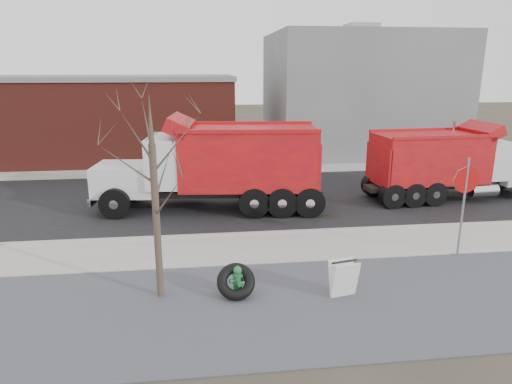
{
  "coord_description": "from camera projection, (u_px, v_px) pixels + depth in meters",
  "views": [
    {
      "loc": [
        -2.05,
        -13.55,
        5.75
      ],
      "look_at": [
        -0.12,
        2.22,
        1.4
      ],
      "focal_mm": 32.0,
      "sensor_mm": 36.0,
      "label": 1
    }
  ],
  "objects": [
    {
      "name": "gravel_verge",
      "position": [
        288.0,
        305.0,
        11.37
      ],
      "size": [
        60.0,
        5.0,
        0.03
      ],
      "primitive_type": "cube",
      "color": "slate",
      "rests_on": "ground"
    },
    {
      "name": "dump_truck_red_a",
      "position": [
        450.0,
        161.0,
        20.26
      ],
      "size": [
        8.39,
        2.78,
        3.37
      ],
      "rotation": [
        0.0,
        0.0,
        0.06
      ],
      "color": "black",
      "rests_on": "ground"
    },
    {
      "name": "fire_hydrant",
      "position": [
        238.0,
        282.0,
        11.84
      ],
      "size": [
        0.46,
        0.45,
        0.82
      ],
      "rotation": [
        0.0,
        0.0,
        0.25
      ],
      "color": "#2C7438",
      "rests_on": "ground"
    },
    {
      "name": "dump_truck_red_b",
      "position": [
        218.0,
        163.0,
        18.61
      ],
      "size": [
        9.38,
        3.49,
        3.88
      ],
      "rotation": [
        0.0,
        0.0,
        3.04
      ],
      "color": "black",
      "rests_on": "ground"
    },
    {
      "name": "building_brick",
      "position": [
        75.0,
        117.0,
        29.13
      ],
      "size": [
        20.2,
        8.2,
        5.3
      ],
      "color": "maroon",
      "rests_on": "ground"
    },
    {
      "name": "road",
      "position": [
        248.0,
        198.0,
        20.76
      ],
      "size": [
        60.0,
        9.4,
        0.02
      ],
      "primitive_type": "cube",
      "color": "black",
      "rests_on": "ground"
    },
    {
      "name": "stop_sign",
      "position": [
        465.0,
        191.0,
        13.8
      ],
      "size": [
        0.86,
        0.07,
        3.16
      ],
      "rotation": [
        0.0,
        0.0,
        -0.34
      ],
      "color": "gray",
      "rests_on": "ground"
    },
    {
      "name": "building_grey",
      "position": [
        358.0,
        93.0,
        31.96
      ],
      "size": [
        12.0,
        10.0,
        8.0
      ],
      "color": "gray",
      "rests_on": "ground"
    },
    {
      "name": "sandwich_board",
      "position": [
        344.0,
        278.0,
        11.69
      ],
      "size": [
        0.79,
        0.58,
        0.99
      ],
      "rotation": [
        0.0,
        0.0,
        0.21
      ],
      "color": "white",
      "rests_on": "ground"
    },
    {
      "name": "sidewalk",
      "position": [
        267.0,
        248.0,
        14.96
      ],
      "size": [
        60.0,
        2.5,
        0.06
      ],
      "primitive_type": "cube",
      "color": "#9E9B93",
      "rests_on": "ground"
    },
    {
      "name": "far_sidewalk",
      "position": [
        237.0,
        170.0,
        26.21
      ],
      "size": [
        60.0,
        2.0,
        0.06
      ],
      "primitive_type": "cube",
      "color": "#9E9B93",
      "rests_on": "ground"
    },
    {
      "name": "ground",
      "position": [
        268.0,
        252.0,
        14.73
      ],
      "size": [
        120.0,
        120.0,
        0.0
      ],
      "primitive_type": "plane",
      "color": "#383328",
      "rests_on": "ground"
    },
    {
      "name": "bare_tree",
      "position": [
        154.0,
        173.0,
        10.99
      ],
      "size": [
        3.2,
        3.2,
        5.2
      ],
      "color": "#382D23",
      "rests_on": "ground"
    },
    {
      "name": "curb",
      "position": [
        262.0,
        233.0,
        16.2
      ],
      "size": [
        60.0,
        0.15,
        0.11
      ],
      "primitive_type": "cube",
      "color": "#9E9B93",
      "rests_on": "ground"
    },
    {
      "name": "truck_tire",
      "position": [
        236.0,
        282.0,
        11.71
      ],
      "size": [
        1.01,
        0.89,
        0.92
      ],
      "color": "black",
      "rests_on": "ground"
    }
  ]
}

